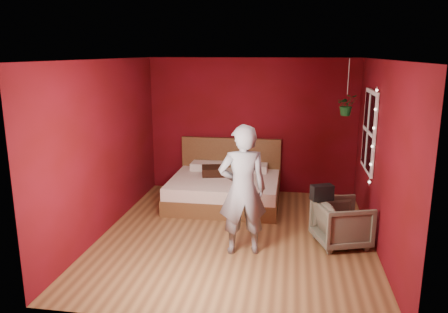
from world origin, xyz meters
The scene contains 10 objects.
floor centered at (0.00, 0.00, 0.00)m, with size 4.50×4.50×0.00m, color brown.
room_walls centered at (0.00, 0.00, 1.68)m, with size 4.04×4.54×2.62m.
window centered at (1.97, 0.90, 1.50)m, with size 0.05×0.97×1.27m.
fairy_lights centered at (1.94, 0.38, 1.50)m, with size 0.04×0.04×1.45m.
bed centered at (-0.39, 1.46, 0.28)m, with size 1.95×1.65×1.07m.
person centered at (0.15, -0.53, 0.90)m, with size 0.65×0.43×1.79m, color slate.
armchair centered at (1.53, -0.06, 0.33)m, with size 0.70×0.72×0.65m, color #5F5F4B.
handbag centered at (1.23, -0.05, 0.76)m, with size 0.31×0.15×0.22m, color black.
throw_pillow centered at (-0.63, 1.56, 0.56)m, with size 0.42×0.42×0.15m, color black.
hanging_plant centered at (1.67, 1.47, 1.83)m, with size 0.35×0.32×0.95m.
Camera 1 is at (0.79, -6.08, 2.70)m, focal length 35.00 mm.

